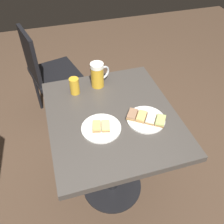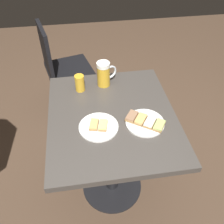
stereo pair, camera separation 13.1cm
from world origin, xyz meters
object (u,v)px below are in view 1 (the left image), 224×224
Objects in this scene: plate_near at (146,119)px; beer_glass_small at (74,86)px; plate_far at (101,128)px; cafe_chair at (47,70)px; beer_mug at (98,75)px.

beer_glass_small is at bearing 133.46° from plate_near.
plate_far is (-0.25, 0.01, -0.00)m from plate_near.
cafe_chair is (-0.15, 0.67, -0.29)m from beer_glass_small.
beer_glass_small is (-0.08, 0.33, 0.04)m from plate_far.
beer_glass_small reaches higher than plate_near.
beer_mug reaches higher than plate_near.
plate_near is 1.03× the size of plate_far.
cafe_chair is at bearing 102.77° from beer_glass_small.
beer_mug is at bearing 78.00° from plate_far.
beer_glass_small is at bearing -167.17° from beer_mug.
beer_mug reaches higher than beer_glass_small.
plate_near is at bearing -65.83° from beer_mug.
cafe_chair reaches higher than beer_glass_small.
plate_near is 0.24× the size of cafe_chair.
beer_mug is at bearing 12.83° from beer_glass_small.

